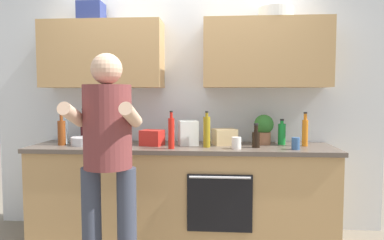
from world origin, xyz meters
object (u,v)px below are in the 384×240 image
at_px(bottle_soy, 256,138).
at_px(bottle_water, 66,131).
at_px(bottle_hotsauce, 171,133).
at_px(cup_tea, 296,144).
at_px(bottle_soda, 282,134).
at_px(bottle_juice, 305,132).
at_px(bottle_wine, 84,128).
at_px(grocery_bag_produce, 188,133).
at_px(person_standing, 108,150).
at_px(cup_stoneware, 113,138).
at_px(bottle_oil, 207,131).
at_px(bottle_vinegar, 62,132).
at_px(cup_coffee, 236,143).
at_px(mixing_bowl, 87,141).
at_px(grocery_bag_crisps, 152,138).
at_px(grocery_bag_bread, 224,137).
at_px(potted_herb, 264,128).

xyz_separation_m(bottle_soy, bottle_water, (-1.84, 0.13, 0.04)).
distance_m(bottle_hotsauce, cup_tea, 1.10).
height_order(bottle_soda, bottle_water, bottle_water).
height_order(bottle_hotsauce, bottle_soda, bottle_hotsauce).
xyz_separation_m(bottle_juice, bottle_wine, (-2.17, 0.14, 0.01)).
distance_m(bottle_wine, grocery_bag_produce, 1.09).
relative_size(person_standing, cup_stoneware, 18.99).
bearing_deg(bottle_soda, bottle_oil, -162.53).
xyz_separation_m(bottle_wine, bottle_vinegar, (-0.12, -0.24, -0.02)).
relative_size(bottle_juice, bottle_wine, 0.94).
bearing_deg(bottle_water, cup_stoneware, 12.49).
distance_m(cup_tea, grocery_bag_produce, 0.99).
height_order(cup_coffee, mixing_bowl, cup_coffee).
relative_size(bottle_oil, grocery_bag_crisps, 1.66).
relative_size(grocery_bag_crisps, grocery_bag_bread, 0.95).
bearing_deg(bottle_soda, bottle_hotsauce, -162.13).
bearing_deg(bottle_juice, mixing_bowl, -178.31).
height_order(bottle_oil, cup_coffee, bottle_oil).
relative_size(bottle_water, cup_coffee, 2.78).
relative_size(bottle_wine, cup_coffee, 3.25).
bearing_deg(person_standing, cup_tea, 25.16).
bearing_deg(bottle_soda, grocery_bag_bread, -174.09).
bearing_deg(bottle_hotsauce, bottle_juice, 11.17).
bearing_deg(potted_herb, bottle_juice, -13.11).
relative_size(person_standing, cup_coffee, 16.00).
height_order(bottle_water, grocery_bag_bread, bottle_water).
height_order(bottle_oil, potted_herb, bottle_oil).
bearing_deg(bottle_hotsauce, bottle_oil, 18.80).
xyz_separation_m(bottle_oil, grocery_bag_crisps, (-0.52, 0.08, -0.07)).
relative_size(cup_coffee, mixing_bowl, 0.36).
xyz_separation_m(grocery_bag_bread, grocery_bag_produce, (-0.35, -0.04, 0.04)).
height_order(bottle_water, grocery_bag_crisps, bottle_water).
bearing_deg(grocery_bag_crisps, bottle_wine, 165.27).
height_order(bottle_oil, bottle_juice, bottle_oil).
relative_size(bottle_hotsauce, cup_coffee, 3.23).
xyz_separation_m(bottle_hotsauce, mixing_bowl, (-0.84, 0.18, -0.11)).
bearing_deg(potted_herb, bottle_oil, -157.82).
relative_size(bottle_water, grocery_bag_produce, 1.25).
height_order(grocery_bag_crisps, grocery_bag_bread, grocery_bag_bread).
distance_m(bottle_soy, grocery_bag_produce, 0.64).
bearing_deg(bottle_soy, cup_stoneware, 170.50).
relative_size(cup_stoneware, grocery_bag_crisps, 0.44).
bearing_deg(grocery_bag_bread, bottle_soy, -28.93).
relative_size(bottle_wine, mixing_bowl, 1.16).
height_order(bottle_juice, bottle_vinegar, bottle_juice).
distance_m(person_standing, mixing_bowl, 0.97).
bearing_deg(bottle_soda, bottle_juice, -24.54).
relative_size(bottle_juice, bottle_vinegar, 1.04).
xyz_separation_m(cup_coffee, potted_herb, (0.28, 0.30, 0.11)).
height_order(bottle_wine, mixing_bowl, bottle_wine).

